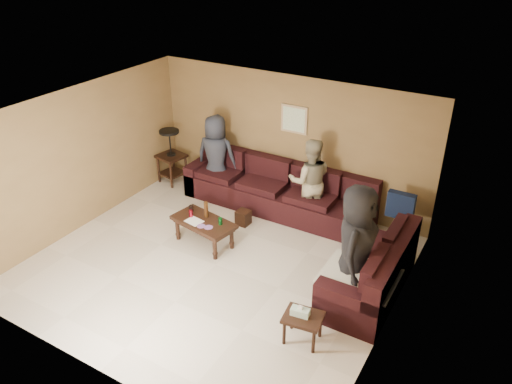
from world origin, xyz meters
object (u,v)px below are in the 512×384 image
person_middle (310,181)px  person_right (356,247)px  coffee_table (204,224)px  person_left (216,156)px  side_table_right (302,319)px  end_table_left (171,155)px  waste_bin (243,218)px  sectional_sofa (303,218)px

person_middle → person_right: size_ratio=0.87×
coffee_table → person_left: (-0.82, 1.61, 0.44)m
side_table_right → person_right: bearing=76.5°
end_table_left → waste_bin: size_ratio=4.24×
side_table_right → person_left: 4.30m
coffee_table → waste_bin: size_ratio=4.31×
side_table_right → end_table_left: bearing=147.5°
person_left → person_middle: bearing=166.4°
side_table_right → person_middle: (-1.21, 2.78, 0.44)m
waste_bin → person_middle: (0.95, 0.73, 0.66)m
end_table_left → side_table_right: end_table_left is taller
coffee_table → waste_bin: (0.25, 0.86, -0.25)m
person_middle → person_right: bearing=102.8°
sectional_sofa → waste_bin: 1.12m
sectional_sofa → waste_bin: bearing=-167.5°
person_middle → sectional_sofa: bearing=77.0°
coffee_table → person_left: 1.86m
side_table_right → waste_bin: side_table_right is taller
coffee_table → person_left: person_left is taller
waste_bin → person_middle: size_ratio=0.17×
coffee_table → end_table_left: 2.49m
coffee_table → side_table_right: size_ratio=2.13×
sectional_sofa → side_table_right: size_ratio=8.43×
coffee_table → person_middle: (1.20, 1.59, 0.41)m
person_middle → end_table_left: bearing=-27.7°
sectional_sofa → end_table_left: 3.30m
sectional_sofa → person_right: size_ratio=2.52×
waste_bin → coffee_table: bearing=-105.9°
person_middle → coffee_table: bearing=25.0°
side_table_right → person_right: size_ratio=0.30×
side_table_right → waste_bin: size_ratio=2.03×
waste_bin → person_middle: bearing=37.4°
person_left → person_right: bearing=140.7°
waste_bin → person_middle: 1.37m
person_right → sectional_sofa: bearing=40.7°
coffee_table → person_middle: size_ratio=0.73×
person_left → person_middle: (2.02, -0.02, -0.03)m
waste_bin → person_left: size_ratio=0.16×
end_table_left → person_left: size_ratio=0.70×
person_right → person_middle: bearing=33.7°
side_table_right → person_middle: person_middle is taller
end_table_left → person_middle: (3.13, 0.02, 0.20)m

